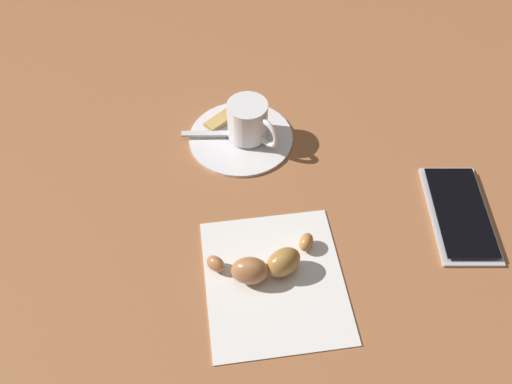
% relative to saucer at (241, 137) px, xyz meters
% --- Properties ---
extents(ground_plane, '(1.80, 1.80, 0.00)m').
position_rel_saucer_xyz_m(ground_plane, '(0.12, 0.03, -0.00)').
color(ground_plane, '#A1623B').
extents(saucer, '(0.15, 0.15, 0.01)m').
position_rel_saucer_xyz_m(saucer, '(0.00, 0.00, 0.00)').
color(saucer, white).
rests_on(saucer, ground).
extents(espresso_cup, '(0.08, 0.07, 0.05)m').
position_rel_saucer_xyz_m(espresso_cup, '(0.00, 0.01, 0.03)').
color(espresso_cup, white).
rests_on(espresso_cup, saucer).
extents(teaspoon, '(0.03, 0.13, 0.01)m').
position_rel_saucer_xyz_m(teaspoon, '(-0.00, 0.00, 0.01)').
color(teaspoon, silver).
rests_on(teaspoon, saucer).
extents(sugar_packet, '(0.05, 0.06, 0.01)m').
position_rel_saucer_xyz_m(sugar_packet, '(-0.03, -0.02, 0.01)').
color(sugar_packet, tan).
rests_on(sugar_packet, saucer).
extents(napkin, '(0.19, 0.16, 0.00)m').
position_rel_saucer_xyz_m(napkin, '(0.23, 0.01, -0.00)').
color(napkin, white).
rests_on(napkin, ground).
extents(croissant, '(0.07, 0.14, 0.04)m').
position_rel_saucer_xyz_m(croissant, '(0.22, 0.01, 0.02)').
color(croissant, '#B67345').
rests_on(croissant, napkin).
extents(cell_phone, '(0.16, 0.09, 0.01)m').
position_rel_saucer_xyz_m(cell_phone, '(0.17, 0.26, 0.00)').
color(cell_phone, '#BBBCC1').
rests_on(cell_phone, ground).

